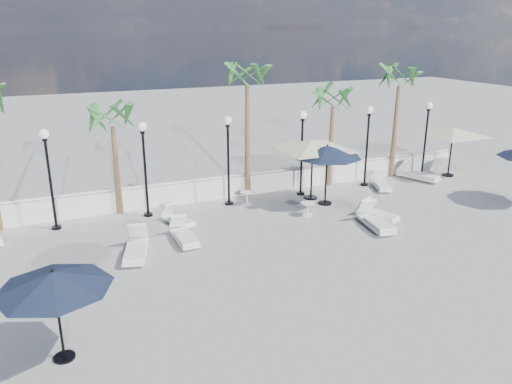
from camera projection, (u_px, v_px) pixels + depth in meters
name	position (u px, v px, depth m)	size (l,w,h in m)	color
ground	(300.00, 267.00, 15.94)	(100.00, 100.00, 0.00)	gray
balustrade	(221.00, 188.00, 22.34)	(26.00, 0.30, 1.01)	silver
lamppost_1	(48.00, 166.00, 18.21)	(0.36, 0.36, 3.84)	black
lamppost_2	(144.00, 156.00, 19.52)	(0.36, 0.36, 3.84)	black
lamppost_3	(228.00, 148.00, 20.83)	(0.36, 0.36, 3.84)	black
lamppost_4	(302.00, 141.00, 22.14)	(0.36, 0.36, 3.84)	black
lamppost_5	(368.00, 135.00, 23.45)	(0.36, 0.36, 3.84)	black
lamppost_6	(426.00, 129.00, 24.76)	(0.36, 0.36, 3.84)	black
palm_1	(112.00, 123.00, 19.45)	(2.60, 2.60, 4.70)	brown
palm_2	(247.00, 81.00, 21.16)	(2.60, 2.60, 6.10)	brown
palm_3	(333.00, 103.00, 23.13)	(2.60, 2.60, 4.90)	brown
palm_4	(399.00, 83.00, 24.28)	(2.60, 2.60, 5.70)	brown
lounger_1	(184.00, 235.00, 17.78)	(0.66, 1.92, 0.71)	white
lounger_2	(178.00, 219.00, 19.37)	(1.09, 1.76, 0.63)	white
lounger_3	(136.00, 248.00, 16.66)	(1.24, 2.22, 0.79)	white
lounger_4	(378.00, 214.00, 19.91)	(1.14, 1.84, 0.66)	white
lounger_5	(381.00, 184.00, 23.72)	(1.22, 1.94, 0.69)	white
lounger_6	(418.00, 175.00, 25.04)	(1.46, 2.25, 0.80)	white
lounger_7	(375.00, 221.00, 19.02)	(1.01, 2.21, 0.80)	white
side_table_1	(247.00, 197.00, 21.51)	(0.58, 0.58, 0.56)	white
side_table_2	(308.00, 208.00, 20.24)	(0.56, 0.56, 0.55)	white
parasol_navy_left	(54.00, 281.00, 10.91)	(2.58, 2.58, 2.28)	black
parasol_navy_mid	(327.00, 152.00, 20.96)	(2.95, 2.95, 2.65)	black
parasol_cream_sq_a	(313.00, 140.00, 21.56)	(5.85, 5.85, 2.87)	black
parasol_cream_sq_b	(454.00, 128.00, 25.05)	(5.38, 5.38, 2.70)	black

